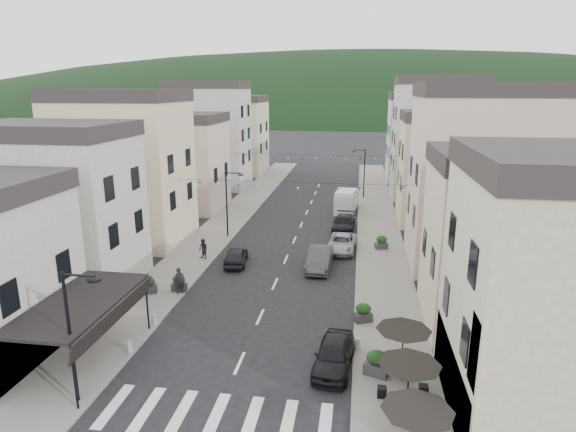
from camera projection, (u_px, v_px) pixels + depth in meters
name	position (u px, v px, depth m)	size (l,w,h in m)	color
sidewalk_left	(230.00, 219.00, 49.52)	(4.00, 76.00, 0.12)	slate
sidewalk_right	(378.00, 225.00, 47.38)	(4.00, 76.00, 0.12)	slate
hill_backdrop	(353.00, 109.00, 304.58)	(640.00, 360.00, 70.00)	black
boutique_awning	(85.00, 304.00, 22.89)	(3.77, 7.50, 3.28)	black
buildings_row_left	(182.00, 152.00, 54.45)	(10.20, 54.16, 14.00)	#A9A49A
buildings_row_right	(449.00, 156.00, 49.16)	(10.20, 54.16, 14.50)	#B5A890
cafe_terrace	(409.00, 371.00, 18.85)	(2.50, 8.10, 2.53)	black
streetlamp_left_near	(75.00, 325.00, 19.67)	(1.70, 0.56, 6.00)	black
streetlamp_left_far	(230.00, 197.00, 42.61)	(1.70, 0.56, 6.00)	black
streetlamp_right_far	(362.00, 168.00, 58.15)	(1.70, 0.56, 6.00)	black
bollards	(237.00, 361.00, 23.03)	(11.66, 10.26, 0.60)	gray
bunting_near	(288.00, 187.00, 37.45)	(19.00, 0.28, 0.62)	black
bunting_far	(309.00, 158.00, 52.74)	(19.00, 0.28, 0.62)	black
parked_car_a	(334.00, 355.00, 23.04)	(1.70, 4.24, 1.44)	black
parked_car_b	(320.00, 258.00, 35.85)	(1.68, 4.81, 1.58)	#333335
parked_car_c	(342.00, 243.00, 39.81)	(2.22, 4.82, 1.34)	#9C9FA4
parked_car_d	(344.00, 223.00, 45.44)	(1.99, 4.89, 1.42)	black
parked_car_e	(236.00, 256.00, 36.76)	(1.61, 4.00, 1.36)	black
delivery_van	(346.00, 201.00, 52.55)	(2.52, 5.20, 2.40)	#BDBDC0
pedestrian_a	(180.00, 281.00, 31.17)	(0.64, 0.42, 1.74)	black
pedestrian_b	(203.00, 249.00, 37.50)	(0.79, 0.61, 1.62)	#25212C
planter_la	(179.00, 283.00, 31.65)	(1.04, 0.66, 1.10)	#2A2A2C
planter_lb	(149.00, 285.00, 31.30)	(1.14, 0.84, 1.15)	#2E2E30
planter_ra	(377.00, 363.00, 22.33)	(1.26, 0.97, 1.25)	#323235
planter_rb	(363.00, 313.00, 27.45)	(1.14, 0.90, 1.12)	#2E2E31
planter_rc	(382.00, 242.00, 39.96)	(1.15, 0.93, 1.13)	#313134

